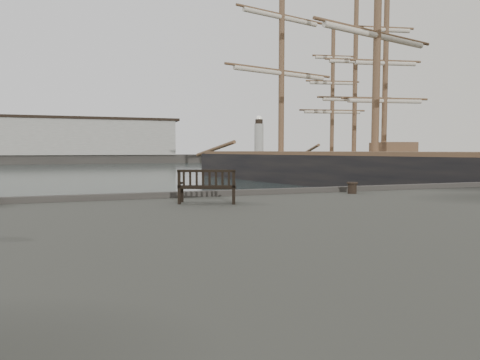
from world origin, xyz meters
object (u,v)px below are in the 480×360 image
object	(u,v)px
bollard_right	(352,188)
tall_ship_main	(374,177)
tall_ship_far	(353,167)
bench	(207,193)

from	to	relation	value
bollard_right	tall_ship_main	world-z (taller)	tall_ship_main
bollard_right	tall_ship_far	size ratio (longest dim) A/B	0.01
bench	tall_ship_far	size ratio (longest dim) A/B	0.06
bench	tall_ship_main	size ratio (longest dim) A/B	0.04
bollard_right	tall_ship_main	bearing A→B (deg)	51.83
bench	tall_ship_far	distance (m)	46.47
bollard_right	tall_ship_far	distance (m)	42.35
bench	tall_ship_main	xyz separation A→B (m)	(19.21, 18.48, -1.03)
bollard_right	tall_ship_far	xyz separation A→B (m)	(23.52, 35.20, -0.93)
tall_ship_main	tall_ship_far	size ratio (longest dim) A/B	1.50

